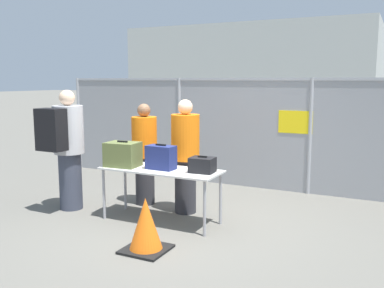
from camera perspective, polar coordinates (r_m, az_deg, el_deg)
The scene contains 12 objects.
ground_plane at distance 6.09m, azimuth -1.89°, elevation -10.64°, with size 120.00×120.00×0.00m, color #605E56.
fence_section at distance 8.07m, azimuth 6.49°, elevation 1.88°, with size 7.83×0.07×2.04m.
inspection_table at distance 6.04m, azimuth -4.18°, elevation -3.96°, with size 1.72×0.65×0.76m.
suitcase_olive at distance 6.24m, azimuth -9.22°, elevation -1.37°, with size 0.49×0.39×0.37m.
suitcase_navy at distance 5.98m, azimuth -4.16°, elevation -1.79°, with size 0.41×0.23×0.36m.
suitcase_black at distance 5.77m, azimuth 1.39°, elevation -2.80°, with size 0.34×0.28×0.23m.
traveler_hooded at distance 6.79m, azimuth -16.46°, elevation -0.12°, with size 0.46×0.71×1.85m.
security_worker_near at distance 6.41m, azimuth -0.89°, elevation -1.47°, with size 0.42×0.42×1.72m.
security_worker_far at distance 6.91m, azimuth -6.34°, elevation -1.16°, with size 0.40×0.40×1.63m.
utility_trailer at distance 9.21m, azimuth 16.89°, elevation -1.78°, with size 3.82×2.04×0.70m.
distant_hangar at distance 34.30m, azimuth 9.57°, elevation 9.85°, with size 16.88×12.45×5.70m.
traffic_cone at distance 5.14m, azimuth -6.19°, elevation -10.83°, with size 0.51×0.51×0.64m.
Camera 1 is at (2.73, -5.06, 2.00)m, focal length 40.00 mm.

